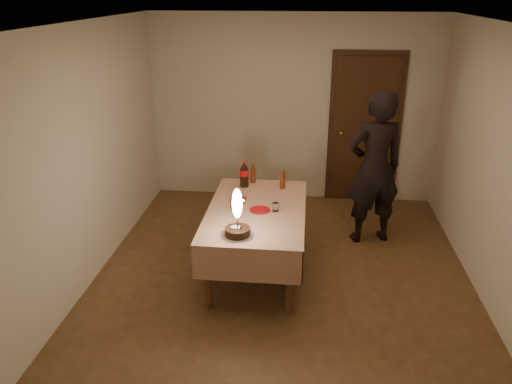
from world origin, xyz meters
TOP-DOWN VIEW (x-y plane):
  - ground at (0.00, 0.00)m, footprint 4.00×4.50m
  - room_shell at (0.03, 0.08)m, footprint 4.04×4.54m
  - dining_table at (-0.29, 0.08)m, footprint 1.02×1.72m
  - birthday_cake at (-0.40, -0.53)m, footprint 0.30×0.30m
  - red_plate at (-0.25, 0.06)m, footprint 0.22×0.22m
  - red_cup at (-0.53, 0.07)m, footprint 0.08×0.08m
  - clear_cup at (-0.09, 0.06)m, footprint 0.07×0.07m
  - napkin_stack at (-0.50, 0.28)m, footprint 0.15×0.15m
  - cola_bottle at (-0.50, 0.71)m, footprint 0.10×0.10m
  - amber_bottle_left at (-0.41, 0.84)m, footprint 0.06×0.06m
  - amber_bottle_right at (-0.05, 0.69)m, footprint 0.06×0.06m
  - photographer at (1.01, 0.96)m, footprint 0.78×0.62m

SIDE VIEW (x-z plane):
  - ground at x=0.00m, z-range -0.01..0.01m
  - dining_table at x=-0.29m, z-range 0.27..1.01m
  - red_plate at x=-0.25m, z-range 0.74..0.74m
  - napkin_stack at x=-0.50m, z-range 0.74..0.76m
  - clear_cup at x=-0.09m, z-range 0.74..0.83m
  - red_cup at x=-0.53m, z-range 0.74..0.84m
  - amber_bottle_left at x=-0.41m, z-range 0.73..0.98m
  - amber_bottle_right at x=-0.05m, z-range 0.73..0.98m
  - birthday_cake at x=-0.40m, z-range 0.64..1.11m
  - cola_bottle at x=-0.50m, z-range 0.73..1.05m
  - photographer at x=1.01m, z-range 0.00..1.85m
  - room_shell at x=0.03m, z-range 0.34..2.96m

